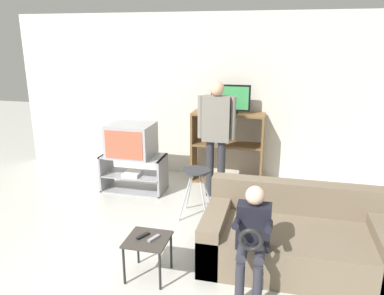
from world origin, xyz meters
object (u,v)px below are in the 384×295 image
television_main (131,140)px  person_standing_adult (216,128)px  television_flat (230,100)px  tv_stand (134,173)px  folding_stool (196,178)px  media_shelf (227,147)px  remote_control_black (143,236)px  remote_control_white (154,238)px  couch (295,239)px  person_seated_child (253,233)px  snack_table (148,244)px

television_main → person_standing_adult: bearing=3.5°
television_main → television_flat: bearing=26.6°
tv_stand → folding_stool: 1.30m
media_shelf → remote_control_black: (-0.41, -2.62, -0.16)m
media_shelf → folding_stool: (-0.20, -1.31, -0.05)m
television_flat → media_shelf: bearing=152.1°
television_main → folding_stool: television_main is taller
folding_stool → remote_control_white: size_ratio=4.45×
folding_stool → remote_control_black: bearing=-99.3°
media_shelf → couch: size_ratio=0.61×
person_seated_child → tv_stand: bearing=134.6°
tv_stand → snack_table: 2.18m
couch → person_seated_child: bearing=-125.1°
folding_stool → remote_control_black: 1.34m
snack_table → person_seated_child: (0.97, 0.02, 0.23)m
tv_stand → folding_stool: folding_stool is taller
snack_table → couch: size_ratio=0.22×
television_flat → remote_control_white: (-0.33, -2.63, -0.91)m
tv_stand → media_shelf: (1.30, 0.68, 0.30)m
snack_table → remote_control_white: (0.06, 0.00, 0.07)m
snack_table → person_standing_adult: bearing=82.0°
television_flat → snack_table: (-0.39, -2.63, -0.97)m
remote_control_white → couch: bearing=47.5°
snack_table → couch: (1.37, 0.58, -0.09)m
couch → remote_control_white: bearing=-156.1°
snack_table → media_shelf: bearing=82.3°
television_flat → folding_stool: bearing=-100.0°
television_flat → person_seated_child: (0.58, -2.61, -0.74)m
tv_stand → person_seated_child: person_seated_child is taller
media_shelf → television_flat: size_ratio=1.87×
tv_stand → person_seated_child: 2.75m
folding_stool → remote_control_white: folding_stool is taller
television_main → media_shelf: media_shelf is taller
snack_table → tv_stand: bearing=115.6°
couch → person_standing_adult: (-1.08, 1.45, 0.76)m
folding_stool → remote_control_white: (-0.10, -1.34, -0.11)m
television_flat → couch: 2.50m
television_flat → person_seated_child: 2.77m
folding_stool → snack_table: folding_stool is taller
television_main → remote_control_white: television_main is taller
person_standing_adult → person_seated_child: size_ratio=1.69×
media_shelf → couch: (1.01, -2.06, -0.32)m
remote_control_black → snack_table: bearing=7.9°
tv_stand → person_seated_child: size_ratio=0.95×
remote_control_black → remote_control_white: same height
television_main → media_shelf: bearing=27.7°
television_main → couch: size_ratio=0.35×
media_shelf → person_standing_adult: bearing=-96.8°
folding_stool → couch: couch is taller
tv_stand → television_flat: bearing=26.4°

